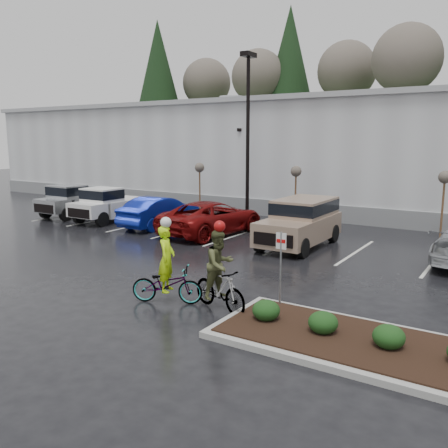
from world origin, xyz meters
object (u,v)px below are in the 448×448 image
Objects in this scene: lamppost at (248,120)px; sapling_mid at (296,174)px; sapling_west at (200,170)px; sapling_east at (445,181)px; car_red at (212,217)px; fire_lane_sign at (281,261)px; cyclist_hivis at (167,277)px; car_blue at (160,212)px; pickup_silver at (80,200)px; suv_tan at (299,223)px; pickup_white at (114,204)px; cyclist_olive at (220,278)px.

sapling_mid is at bearing 21.80° from lamppost.
lamppost is 2.88× the size of sapling_west.
sapling_east is 0.54× the size of car_red.
sapling_mid reaches higher than fire_lane_sign.
lamppost is 14.78m from fire_lane_sign.
cyclist_hivis reaches higher than fire_lane_sign.
cyclist_hivis reaches higher than car_blue.
lamppost is at bearing -158.20° from sapling_mid.
pickup_silver is (-5.75, -4.61, -1.75)m from sapling_west.
lamppost is at bearing 123.46° from fire_lane_sign.
sapling_east is 11.11m from car_red.
car_blue is 8.24m from suv_tan.
lamppost reaches higher than car_red.
pickup_silver and pickup_white have the same top height.
sapling_west reaches higher than cyclist_hivis.
sapling_east is at bearing -43.73° from cyclist_hivis.
cyclist_hivis is (14.56, -9.38, -0.21)m from pickup_silver.
sapling_west is 5.24m from car_blue.
pickup_silver is 0.88× the size of car_red.
sapling_mid is 6.04m from suv_tan.
sapling_east is 1.28× the size of cyclist_olive.
fire_lane_sign reaches higher than pickup_silver.
sapling_west and sapling_east have the same top height.
cyclist_olive is at bearing -102.65° from cyclist_hivis.
pickup_white is (3.04, -0.10, 0.00)m from pickup_silver.
car_blue is (0.80, -4.81, -1.91)m from sapling_west.
car_blue is 13.07m from cyclist_olive.
car_blue is (-3.20, -3.81, -4.87)m from lamppost.
cyclist_hivis is at bearing -69.70° from lamppost.
sapling_east is at bearing 13.13° from pickup_silver.
car_red is 1.16× the size of suv_tan.
sapling_mid is at bearing 31.55° from cyclist_olive.
sapling_west is 14.00m from sapling_east.
cyclist_hivis is at bearing 116.34° from cyclist_olive.
cyclist_hivis reaches higher than pickup_silver.
cyclist_hivis is (-5.20, -13.99, -1.96)m from sapling_east.
lamppost is at bearing -174.29° from sapling_east.
lamppost is 3.68× the size of cyclist_olive.
sapling_west is 0.65× the size of car_blue.
sapling_mid reaches higher than car_blue.
sapling_west is at bearing -79.06° from car_blue.
pickup_silver is at bearing -141.31° from sapling_west.
cyclist_hivis reaches higher than suv_tan.
sapling_east is (10.00, 1.00, -2.96)m from lamppost.
pickup_white is 6.96m from car_red.
suv_tan is at bearing -133.62° from sapling_east.
sapling_west is 1.00× the size of sapling_east.
pickup_white is at bearing 177.52° from suv_tan.
suv_tan reaches higher than car_blue.
lamppost is 1.56× the size of car_red.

